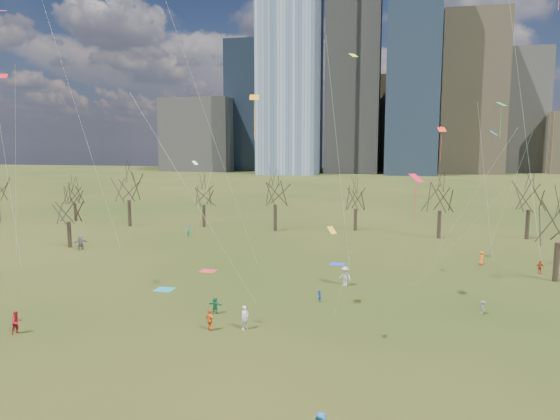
% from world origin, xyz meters
% --- Properties ---
extents(ground, '(500.00, 500.00, 0.00)m').
position_xyz_m(ground, '(0.00, 0.00, 0.00)').
color(ground, black).
rests_on(ground, ground).
extents(downtown_skyline, '(212.50, 78.00, 118.00)m').
position_xyz_m(downtown_skyline, '(-2.43, 210.64, 39.01)').
color(downtown_skyline, slate).
rests_on(downtown_skyline, ground).
extents(bare_tree_row, '(113.04, 29.80, 9.50)m').
position_xyz_m(bare_tree_row, '(-0.09, 37.22, 6.12)').
color(bare_tree_row, black).
rests_on(bare_tree_row, ground).
extents(blanket_teal, '(1.60, 1.50, 0.03)m').
position_xyz_m(blanket_teal, '(-9.74, 7.13, 0.01)').
color(blanket_teal, teal).
rests_on(blanket_teal, ground).
extents(blanket_navy, '(1.60, 1.50, 0.03)m').
position_xyz_m(blanket_navy, '(4.63, 20.33, 0.01)').
color(blanket_navy, '#2239A1').
rests_on(blanket_navy, ground).
extents(blanket_crimson, '(1.60, 1.50, 0.03)m').
position_xyz_m(blanket_crimson, '(-8.26, 14.33, 0.01)').
color(blanket_crimson, red).
rests_on(blanket_crimson, ground).
extents(person_1, '(0.71, 0.76, 1.74)m').
position_xyz_m(person_1, '(0.27, -0.74, 0.87)').
color(person_1, silver).
rests_on(person_1, ground).
extents(person_2, '(0.84, 0.96, 1.65)m').
position_xyz_m(person_2, '(-15.08, -4.98, 0.82)').
color(person_2, '#A31722').
rests_on(person_2, ground).
extents(person_3, '(0.55, 0.78, 1.10)m').
position_xyz_m(person_3, '(17.44, 6.37, 0.55)').
color(person_3, '#5B5B60').
rests_on(person_3, ground).
extents(person_4, '(0.95, 0.76, 1.51)m').
position_xyz_m(person_4, '(-2.08, -1.51, 0.76)').
color(person_4, orange).
rests_on(person_4, ground).
extents(person_5, '(1.29, 0.51, 1.35)m').
position_xyz_m(person_5, '(-2.97, 2.00, 0.68)').
color(person_5, '#1A763F').
rests_on(person_5, ground).
extents(person_8, '(0.63, 0.63, 1.03)m').
position_xyz_m(person_8, '(4.58, 6.62, 0.51)').
color(person_8, '#254DA3').
rests_on(person_8, ground).
extents(person_9, '(1.36, 1.15, 1.82)m').
position_xyz_m(person_9, '(6.24, 12.06, 0.91)').
color(person_9, silver).
rests_on(person_9, ground).
extents(person_10, '(0.88, 0.50, 1.41)m').
position_xyz_m(person_10, '(25.31, 20.70, 0.70)').
color(person_10, '#B33219').
rests_on(person_10, ground).
extents(person_11, '(1.64, 1.66, 1.91)m').
position_xyz_m(person_11, '(-27.64, 20.85, 0.96)').
color(person_11, slate).
rests_on(person_11, ground).
extents(person_12, '(0.58, 0.80, 1.53)m').
position_xyz_m(person_12, '(20.16, 23.52, 0.77)').
color(person_12, orange).
rests_on(person_12, ground).
extents(person_13, '(0.68, 0.79, 1.84)m').
position_xyz_m(person_13, '(-17.73, 31.74, 0.92)').
color(person_13, '#1B7C68').
rests_on(person_13, ground).
extents(kites_airborne, '(68.61, 37.66, 27.46)m').
position_xyz_m(kites_airborne, '(4.84, 11.72, 12.51)').
color(kites_airborne, orange).
rests_on(kites_airborne, ground).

